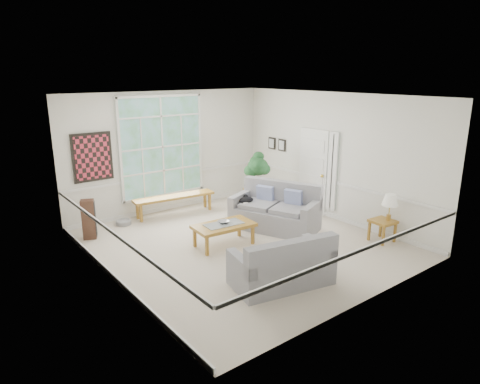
# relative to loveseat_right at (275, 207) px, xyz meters

# --- Properties ---
(floor) EXTENTS (5.50, 6.00, 0.01)m
(floor) POSITION_rel_loveseat_right_xyz_m (-1.12, -0.24, -0.52)
(floor) COLOR beige
(floor) RESTS_ON ground
(ceiling) EXTENTS (5.50, 6.00, 0.02)m
(ceiling) POSITION_rel_loveseat_right_xyz_m (-1.12, -0.24, 2.49)
(ceiling) COLOR white
(ceiling) RESTS_ON ground
(wall_back) EXTENTS (5.50, 0.02, 3.00)m
(wall_back) POSITION_rel_loveseat_right_xyz_m (-1.12, 2.76, 0.99)
(wall_back) COLOR silver
(wall_back) RESTS_ON ground
(wall_front) EXTENTS (5.50, 0.02, 3.00)m
(wall_front) POSITION_rel_loveseat_right_xyz_m (-1.12, -3.24, 0.99)
(wall_front) COLOR silver
(wall_front) RESTS_ON ground
(wall_left) EXTENTS (0.02, 6.00, 3.00)m
(wall_left) POSITION_rel_loveseat_right_xyz_m (-3.87, -0.24, 0.99)
(wall_left) COLOR silver
(wall_left) RESTS_ON ground
(wall_right) EXTENTS (0.02, 6.00, 3.00)m
(wall_right) POSITION_rel_loveseat_right_xyz_m (1.63, -0.24, 0.99)
(wall_right) COLOR silver
(wall_right) RESTS_ON ground
(window_back) EXTENTS (2.30, 0.08, 2.40)m
(window_back) POSITION_rel_loveseat_right_xyz_m (-1.32, 2.72, 1.14)
(window_back) COLOR white
(window_back) RESTS_ON wall_back
(entry_door) EXTENTS (0.08, 0.90, 2.10)m
(entry_door) POSITION_rel_loveseat_right_xyz_m (1.59, 0.36, 0.54)
(entry_door) COLOR white
(entry_door) RESTS_ON floor
(door_sidelight) EXTENTS (0.08, 0.26, 1.90)m
(door_sidelight) POSITION_rel_loveseat_right_xyz_m (1.59, -0.27, 0.64)
(door_sidelight) COLOR white
(door_sidelight) RESTS_ON wall_right
(wall_art) EXTENTS (0.90, 0.06, 1.10)m
(wall_art) POSITION_rel_loveseat_right_xyz_m (-3.07, 2.71, 1.09)
(wall_art) COLOR maroon
(wall_art) RESTS_ON wall_back
(wall_frame_near) EXTENTS (0.04, 0.26, 0.32)m
(wall_frame_near) POSITION_rel_loveseat_right_xyz_m (1.59, 1.51, 1.04)
(wall_frame_near) COLOR black
(wall_frame_near) RESTS_ON wall_right
(wall_frame_far) EXTENTS (0.04, 0.26, 0.32)m
(wall_frame_far) POSITION_rel_loveseat_right_xyz_m (1.59, 1.91, 1.04)
(wall_frame_far) COLOR black
(wall_frame_far) RESTS_ON wall_right
(loveseat_right) EXTENTS (1.65, 2.14, 1.03)m
(loveseat_right) POSITION_rel_loveseat_right_xyz_m (0.00, 0.00, 0.00)
(loveseat_right) COLOR gray
(loveseat_right) RESTS_ON floor
(loveseat_front) EXTENTS (1.79, 1.18, 0.89)m
(loveseat_front) POSITION_rel_loveseat_right_xyz_m (-1.68, -2.02, -0.07)
(loveseat_front) COLOR gray
(loveseat_front) RESTS_ON floor
(coffee_table) EXTENTS (1.28, 0.77, 0.46)m
(coffee_table) POSITION_rel_loveseat_right_xyz_m (-1.48, -0.09, -0.28)
(coffee_table) COLOR olive
(coffee_table) RESTS_ON floor
(pewter_bowl) EXTENTS (0.30, 0.30, 0.07)m
(pewter_bowl) POSITION_rel_loveseat_right_xyz_m (-1.45, -0.04, -0.02)
(pewter_bowl) COLOR gray
(pewter_bowl) RESTS_ON coffee_table
(window_bench) EXTENTS (2.08, 0.64, 0.48)m
(window_bench) POSITION_rel_loveseat_right_xyz_m (-1.29, 2.28, -0.28)
(window_bench) COLOR olive
(window_bench) RESTS_ON floor
(end_table) EXTENTS (0.69, 0.69, 0.52)m
(end_table) POSITION_rel_loveseat_right_xyz_m (0.55, 1.36, -0.25)
(end_table) COLOR olive
(end_table) RESTS_ON floor
(houseplant) EXTENTS (0.70, 0.70, 0.98)m
(houseplant) POSITION_rel_loveseat_right_xyz_m (0.63, 1.35, 0.50)
(houseplant) COLOR #1D4A24
(houseplant) RESTS_ON end_table
(side_table) EXTENTS (0.49, 0.49, 0.47)m
(side_table) POSITION_rel_loveseat_right_xyz_m (1.28, -1.94, -0.28)
(side_table) COLOR olive
(side_table) RESTS_ON floor
(table_lamp) EXTENTS (0.42, 0.42, 0.56)m
(table_lamp) POSITION_rel_loveseat_right_xyz_m (1.35, -2.01, 0.23)
(table_lamp) COLOR white
(table_lamp) RESTS_ON side_table
(pet_bed) EXTENTS (0.43, 0.43, 0.11)m
(pet_bed) POSITION_rel_loveseat_right_xyz_m (-2.61, 2.36, -0.46)
(pet_bed) COLOR gray
(pet_bed) RESTS_ON floor
(floor_speaker) EXTENTS (0.33, 0.30, 0.86)m
(floor_speaker) POSITION_rel_loveseat_right_xyz_m (-3.52, 1.97, -0.09)
(floor_speaker) COLOR #40261B
(floor_speaker) RESTS_ON floor
(cat) EXTENTS (0.38, 0.29, 0.17)m
(cat) POSITION_rel_loveseat_right_xyz_m (-0.37, 0.57, 0.10)
(cat) COLOR black
(cat) RESTS_ON loveseat_right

